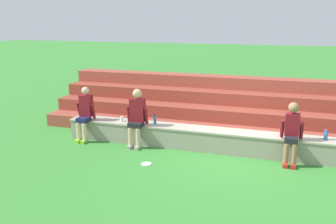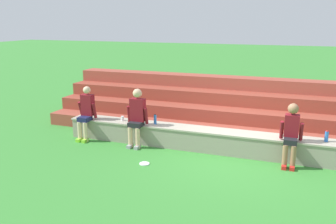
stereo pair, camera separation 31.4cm
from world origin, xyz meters
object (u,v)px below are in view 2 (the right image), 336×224
(person_center, at_px, (291,133))
(water_bottle_mid_left, at_px, (327,136))
(person_left_of_center, at_px, (137,115))
(frisbee, at_px, (144,164))
(plastic_cup_right_end, at_px, (123,118))
(person_far_left, at_px, (86,112))
(water_bottle_near_left, at_px, (155,119))

(person_center, xyz_separation_m, water_bottle_mid_left, (0.73, 0.31, -0.09))
(person_left_of_center, xyz_separation_m, frisbee, (0.66, -1.05, -0.78))
(water_bottle_mid_left, height_order, plastic_cup_right_end, water_bottle_mid_left)
(person_left_of_center, xyz_separation_m, plastic_cup_right_end, (-0.54, 0.28, -0.20))
(person_far_left, bearing_deg, plastic_cup_right_end, 15.59)
(person_left_of_center, distance_m, person_center, 3.64)
(person_far_left, xyz_separation_m, plastic_cup_right_end, (0.93, 0.26, -0.16))
(water_bottle_near_left, xyz_separation_m, frisbee, (0.28, -1.34, -0.64))
(person_far_left, distance_m, water_bottle_near_left, 1.87)
(person_center, relative_size, water_bottle_near_left, 5.24)
(person_far_left, distance_m, person_left_of_center, 1.48)
(person_far_left, height_order, water_bottle_mid_left, person_far_left)
(frisbee, bearing_deg, person_far_left, 153.17)
(plastic_cup_right_end, xyz_separation_m, frisbee, (1.20, -1.34, -0.58))
(plastic_cup_right_end, bearing_deg, person_left_of_center, -27.58)
(person_left_of_center, height_order, plastic_cup_right_end, person_left_of_center)
(person_far_left, xyz_separation_m, water_bottle_near_left, (1.85, 0.26, -0.10))
(person_far_left, height_order, plastic_cup_right_end, person_far_left)
(person_far_left, relative_size, person_center, 1.03)
(person_left_of_center, distance_m, water_bottle_near_left, 0.49)
(person_far_left, xyz_separation_m, water_bottle_mid_left, (5.84, 0.28, -0.10))
(plastic_cup_right_end, bearing_deg, person_center, -4.02)
(person_center, bearing_deg, water_bottle_near_left, 174.89)
(water_bottle_near_left, distance_m, frisbee, 1.51)
(person_left_of_center, bearing_deg, water_bottle_near_left, 36.74)
(person_far_left, xyz_separation_m, frisbee, (2.13, -1.08, -0.73))
(person_left_of_center, height_order, water_bottle_near_left, person_left_of_center)
(person_center, distance_m, plastic_cup_right_end, 4.20)
(person_left_of_center, height_order, person_center, person_left_of_center)
(person_far_left, relative_size, water_bottle_mid_left, 5.66)
(person_center, relative_size, plastic_cup_right_end, 11.25)
(person_far_left, xyz_separation_m, person_left_of_center, (1.47, -0.03, 0.04))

